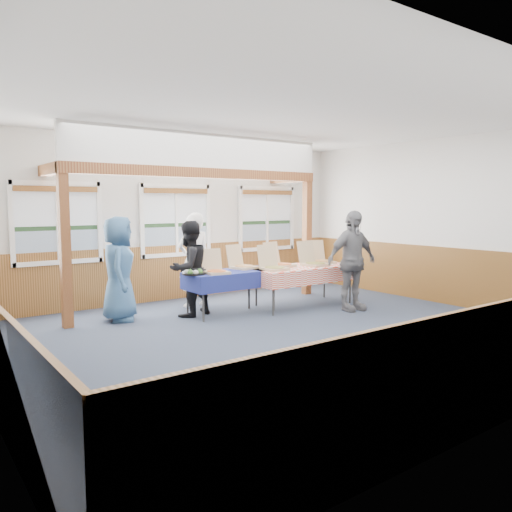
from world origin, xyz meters
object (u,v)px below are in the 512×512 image
(table_left, at_px, (232,274))
(woman_white, at_px, (194,260))
(woman_black, at_px, (189,269))
(man_blue, at_px, (119,269))
(table_right, at_px, (301,269))
(person_grey, at_px, (352,261))

(table_left, height_order, woman_white, woman_white)
(woman_black, height_order, man_blue, man_blue)
(table_left, height_order, table_right, same)
(table_right, xyz_separation_m, man_blue, (-3.24, 0.86, 0.16))
(woman_white, height_order, woman_black, woman_white)
(woman_black, bearing_deg, person_grey, 136.62)
(table_left, xyz_separation_m, woman_black, (-0.70, 0.26, 0.13))
(person_grey, bearing_deg, table_right, 124.59)
(table_right, height_order, woman_black, woman_black)
(man_blue, relative_size, person_grey, 0.95)
(table_left, bearing_deg, man_blue, 170.51)
(man_blue, xyz_separation_m, person_grey, (3.71, -1.70, 0.04))
(table_right, height_order, man_blue, man_blue)
(woman_black, bearing_deg, woman_white, -141.60)
(woman_black, bearing_deg, man_blue, -35.03)
(table_left, relative_size, table_right, 0.77)
(woman_white, distance_m, woman_black, 0.82)
(man_blue, bearing_deg, woman_black, -85.03)
(table_left, relative_size, woman_black, 1.06)
(table_right, bearing_deg, table_left, -168.14)
(table_right, distance_m, man_blue, 3.35)
(woman_black, distance_m, person_grey, 2.93)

